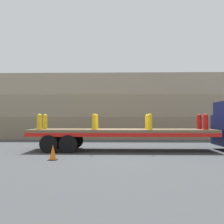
{
  "coord_description": "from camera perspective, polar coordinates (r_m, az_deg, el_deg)",
  "views": [
    {
      "loc": [
        -0.21,
        -14.2,
        1.81
      ],
      "look_at": [
        -0.56,
        0.0,
        2.19
      ],
      "focal_mm": 40.0,
      "sensor_mm": 36.0,
      "label": 1
    }
  ],
  "objects": [
    {
      "name": "ground_plane",
      "position": [
        14.31,
        2.25,
        -8.8
      ],
      "size": [
        120.0,
        120.0,
        0.0
      ],
      "primitive_type": "plane",
      "color": "#3F4244"
    },
    {
      "name": "rock_cliff",
      "position": [
        23.06,
        1.91,
        1.24
      ],
      "size": [
        60.0,
        3.3,
        5.85
      ],
      "color": "#84755B",
      "rests_on": "ground_plane"
    },
    {
      "name": "flatbed_trailer",
      "position": [
        14.23,
        -0.56,
        -4.85
      ],
      "size": [
        10.3,
        2.51,
        1.21
      ],
      "color": "brown",
      "rests_on": "ground_plane"
    },
    {
      "name": "fire_hydrant_yellow_near_0",
      "position": [
        14.34,
        -16.23,
        -2.17
      ],
      "size": [
        0.33,
        0.54,
        0.87
      ],
      "color": "gold",
      "rests_on": "flatbed_trailer"
    },
    {
      "name": "fire_hydrant_yellow_far_0",
      "position": [
        15.35,
        -15.03,
        -2.13
      ],
      "size": [
        0.33,
        0.54,
        0.87
      ],
      "color": "gold",
      "rests_on": "flatbed_trailer"
    },
    {
      "name": "fire_hydrant_yellow_near_1",
      "position": [
        13.73,
        -4.07,
        -2.26
      ],
      "size": [
        0.33,
        0.54,
        0.87
      ],
      "color": "gold",
      "rests_on": "flatbed_trailer"
    },
    {
      "name": "fire_hydrant_yellow_far_1",
      "position": [
        14.79,
        -3.68,
        -2.21
      ],
      "size": [
        0.33,
        0.54,
        0.87
      ],
      "color": "gold",
      "rests_on": "flatbed_trailer"
    },
    {
      "name": "fire_hydrant_yellow_near_2",
      "position": [
        13.78,
        8.6,
        -2.24
      ],
      "size": [
        0.33,
        0.54,
        0.87
      ],
      "color": "gold",
      "rests_on": "flatbed_trailer"
    },
    {
      "name": "fire_hydrant_yellow_far_2",
      "position": [
        14.83,
        8.09,
        -2.19
      ],
      "size": [
        0.33,
        0.54,
        0.87
      ],
      "color": "gold",
      "rests_on": "flatbed_trailer"
    },
    {
      "name": "fire_hydrant_red_near_3",
      "position": [
        14.48,
        20.61,
        -2.13
      ],
      "size": [
        0.33,
        0.54,
        0.87
      ],
      "color": "red",
      "rests_on": "flatbed_trailer"
    },
    {
      "name": "fire_hydrant_red_far_3",
      "position": [
        15.48,
        19.32,
        -2.09
      ],
      "size": [
        0.33,
        0.54,
        0.87
      ],
      "color": "red",
      "rests_on": "flatbed_trailer"
    },
    {
      "name": "cargo_strap_rear",
      "position": [
        14.26,
        -3.86,
        -0.41
      ],
      "size": [
        0.05,
        2.61,
        0.01
      ],
      "color": "yellow",
      "rests_on": "fire_hydrant_yellow_near_1"
    },
    {
      "name": "cargo_strap_middle",
      "position": [
        14.31,
        8.33,
        -0.4
      ],
      "size": [
        0.05,
        2.61,
        0.01
      ],
      "color": "yellow",
      "rests_on": "fire_hydrant_yellow_near_2"
    },
    {
      "name": "traffic_cone",
      "position": [
        11.36,
        -13.36,
        -9.0
      ],
      "size": [
        0.38,
        0.38,
        0.67
      ],
      "color": "black",
      "rests_on": "ground_plane"
    }
  ]
}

